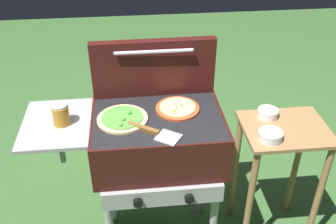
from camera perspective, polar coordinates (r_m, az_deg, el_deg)
The scene contains 9 objects.
grill at distance 1.95m, azimuth -1.86°, elevation -4.21°, with size 0.96×0.53×0.90m.
grill_lid_open at distance 1.98m, azimuth -2.13°, elevation 6.51°, with size 0.63×0.08×0.30m.
pizza_veggie at distance 1.85m, azimuth -6.71°, elevation -0.96°, with size 0.24×0.24×0.03m.
pizza_cheese at distance 1.91m, azimuth 1.39°, elevation 0.57°, with size 0.22×0.22×0.03m.
sauce_jar at distance 1.85m, azimuth -15.48°, elevation -0.34°, with size 0.08×0.08×0.11m.
spatula at distance 1.75m, azimuth -2.16°, elevation -2.96°, with size 0.25×0.19×0.02m.
prep_table at distance 2.22m, azimuth 15.99°, elevation -6.95°, with size 0.44×0.36×0.78m.
topping_bowl_near at distance 2.13m, azimuth 14.45°, elevation -0.21°, with size 0.11×0.11×0.04m.
topping_bowl_far at distance 1.96m, azimuth 14.82°, elevation -3.40°, with size 0.12×0.12×0.04m.
Camera 1 is at (-0.12, -1.54, 1.94)m, focal length 41.43 mm.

